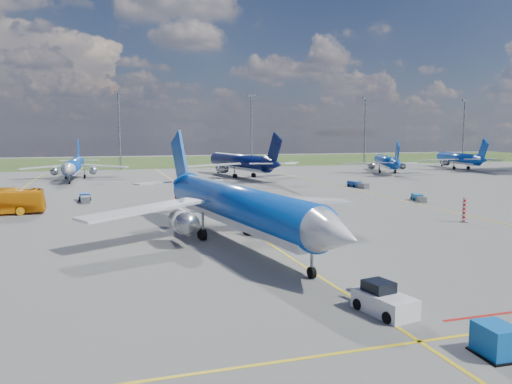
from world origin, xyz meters
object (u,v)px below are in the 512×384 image
object	(u,v)px
bg_jet_ne	(386,173)
service_car_a	(26,205)
main_airliner	(236,242)
service_car_b	(189,197)
baggage_tug_c	(85,198)
warning_post	(465,210)
bg_jet_n	(240,177)
baggage_tug_e	(357,185)
pushback_tug	(383,301)
baggage_tug_w	(419,198)
bg_jet_ene	(458,169)
service_car_c	(221,198)
uld_container	(496,340)
bg_jet_nnw	(74,179)

from	to	relation	value
bg_jet_ne	service_car_a	xyz separation A→B (m)	(-83.92, -43.03, 0.65)
main_airliner	service_car_b	world-z (taller)	main_airliner
main_airliner	baggage_tug_c	size ratio (longest dim) A/B	7.42
warning_post	bg_jet_n	xyz separation A→B (m)	(-9.18, 68.16, -1.50)
bg_jet_ne	baggage_tug_e	world-z (taller)	bg_jet_ne
bg_jet_ne	baggage_tug_e	distance (m)	40.35
service_car_b	pushback_tug	bearing A→B (deg)	178.62
baggage_tug_e	baggage_tug_c	bearing A→B (deg)	175.15
baggage_tug_w	baggage_tug_e	size ratio (longest dim) A/B	0.88
warning_post	bg_jet_ene	size ratio (longest dim) A/B	0.09
warning_post	baggage_tug_c	xyz separation A→B (m)	(-43.89, 32.95, -0.93)
bg_jet_n	bg_jet_ne	xyz separation A→B (m)	(41.53, 1.36, 0.00)
bg_jet_n	service_car_b	bearing A→B (deg)	53.89
bg_jet_n	baggage_tug_c	xyz separation A→B (m)	(-34.70, -35.21, 0.57)
service_car_a	baggage_tug_e	world-z (taller)	service_car_a
service_car_a	service_car_c	xyz separation A→B (m)	(27.92, -0.41, -0.04)
pushback_tug	service_car_c	bearing A→B (deg)	76.54
pushback_tug	uld_container	xyz separation A→B (m)	(2.04, -6.67, 0.03)
bg_jet_ene	service_car_b	bearing A→B (deg)	42.36
service_car_a	baggage_tug_c	bearing A→B (deg)	5.65
warning_post	baggage_tug_e	xyz separation A→B (m)	(6.69, 38.38, -0.96)
bg_jet_nnw	bg_jet_ne	world-z (taller)	bg_jet_nnw
main_airliner	baggage_tug_c	world-z (taller)	main_airliner
baggage_tug_w	main_airliner	bearing A→B (deg)	-131.80
bg_jet_nnw	main_airliner	size ratio (longest dim) A/B	0.84
warning_post	service_car_a	distance (m)	57.99
bg_jet_ne	main_airliner	world-z (taller)	main_airliner
baggage_tug_e	service_car_a	bearing A→B (deg)	-179.45
warning_post	main_airliner	world-z (taller)	main_airliner
main_airliner	service_car_b	xyz separation A→B (m)	(0.73, 31.83, 0.60)
baggage_tug_w	service_car_b	bearing A→B (deg)	179.80
bg_jet_nnw	bg_jet_n	bearing A→B (deg)	-5.57
service_car_b	service_car_a	bearing A→B (deg)	92.30
baggage_tug_c	bg_jet_ene	bearing A→B (deg)	18.87
bg_jet_n	bg_jet_ne	size ratio (longest dim) A/B	1.23
service_car_a	baggage_tug_e	xyz separation A→B (m)	(58.27, 11.89, -0.12)
bg_jet_ne	baggage_tug_w	size ratio (longest dim) A/B	7.06
bg_jet_nnw	baggage_tug_w	distance (m)	77.14
main_airliner	baggage_tug_c	distance (m)	38.63
pushback_tug	service_car_a	size ratio (longest dim) A/B	1.42
warning_post	bg_jet_nnw	distance (m)	87.31
baggage_tug_w	warning_post	bearing A→B (deg)	-91.40
bg_jet_ene	service_car_a	bearing A→B (deg)	38.39
bg_jet_nnw	baggage_tug_w	world-z (taller)	bg_jet_nnw
baggage_tug_e	pushback_tug	bearing A→B (deg)	-128.39
uld_container	service_car_a	xyz separation A→B (m)	(-28.07, 56.93, -0.11)
main_airliner	service_car_a	world-z (taller)	main_airliner
service_car_c	baggage_tug_c	bearing A→B (deg)	-163.76
bg_jet_ene	uld_container	world-z (taller)	bg_jet_ene
warning_post	baggage_tug_w	size ratio (longest dim) A/B	0.65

